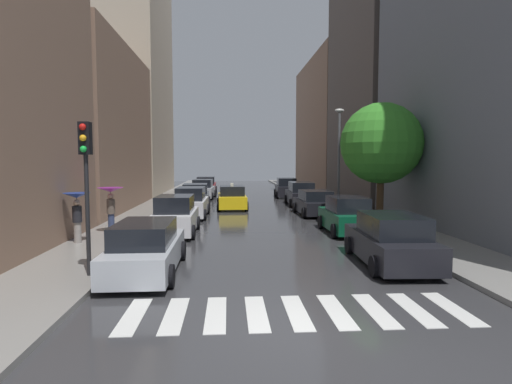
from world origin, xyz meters
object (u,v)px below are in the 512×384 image
at_px(parked_car_left_sixth, 206,186).
at_px(lamp_post_right, 339,152).
at_px(parked_car_left_second, 176,216).
at_px(pedestrian_near_tree, 77,206).
at_px(street_tree_right, 381,144).
at_px(traffic_light_left_corner, 86,164).
at_px(parked_car_right_nearest, 390,241).
at_px(parked_car_left_third, 191,203).
at_px(parked_car_right_fourth, 301,194).
at_px(parked_car_left_fifth, 203,190).
at_px(taxi_midroad, 232,198).
at_px(parked_car_left_nearest, 146,249).
at_px(parked_car_right_third, 315,203).
at_px(parked_car_left_fourth, 195,196).
at_px(parked_car_right_second, 346,216).
at_px(pedestrian_foreground, 111,199).
at_px(parked_car_right_fifth, 286,188).

height_order(parked_car_left_sixth, lamp_post_right, lamp_post_right).
xyz_separation_m(parked_car_left_second, pedestrian_near_tree, (-3.51, -2.42, 0.76)).
height_order(pedestrian_near_tree, street_tree_right, street_tree_right).
bearing_deg(traffic_light_left_corner, parked_car_right_nearest, 7.40).
xyz_separation_m(parked_car_left_third, parked_car_right_fourth, (7.66, 6.19, -0.02)).
distance_m(parked_car_left_fifth, lamp_post_right, 14.50).
relative_size(taxi_midroad, street_tree_right, 0.72).
height_order(parked_car_left_nearest, parked_car_right_third, parked_car_left_nearest).
relative_size(parked_car_left_fourth, parked_car_left_fifth, 0.99).
bearing_deg(pedestrian_near_tree, taxi_midroad, -171.77).
bearing_deg(parked_car_right_second, pedestrian_foreground, 89.90).
height_order(parked_car_left_second, parked_car_left_fifth, parked_car_left_second).
relative_size(parked_car_right_nearest, pedestrian_foreground, 2.31).
height_order(parked_car_right_third, pedestrian_foreground, pedestrian_foreground).
bearing_deg(parked_car_left_fifth, parked_car_left_fourth, -178.74).
bearing_deg(taxi_midroad, parked_car_left_second, 162.98).
relative_size(parked_car_left_sixth, street_tree_right, 0.77).
distance_m(parked_car_right_third, pedestrian_near_tree, 14.25).
bearing_deg(parked_car_left_third, pedestrian_foreground, 153.49).
bearing_deg(parked_car_right_second, parked_car_right_nearest, 177.63).
bearing_deg(parked_car_right_nearest, parked_car_left_nearest, 96.58).
relative_size(parked_car_right_fifth, lamp_post_right, 0.66).
xyz_separation_m(parked_car_right_nearest, parked_car_right_fifth, (0.04, 24.77, 0.04)).
bearing_deg(parked_car_right_second, parked_car_left_fifth, 23.28).
distance_m(street_tree_right, lamp_post_right, 5.79).
xyz_separation_m(parked_car_right_second, pedestrian_foreground, (-10.77, 0.03, 0.88)).
relative_size(parked_car_left_fourth, parked_car_right_second, 1.05).
xyz_separation_m(parked_car_right_second, street_tree_right, (2.19, 1.62, 3.44)).
bearing_deg(parked_car_right_fifth, pedestrian_foreground, 153.32).
xyz_separation_m(parked_car_right_fifth, traffic_light_left_corner, (-9.22, -25.96, 2.46)).
distance_m(parked_car_left_fourth, parked_car_left_sixth, 12.18).
distance_m(parked_car_right_nearest, traffic_light_left_corner, 9.58).
height_order(parked_car_left_fourth, parked_car_right_third, parked_car_left_fourth).
xyz_separation_m(parked_car_left_fifth, taxi_midroad, (2.48, -8.01, -0.03)).
relative_size(parked_car_left_nearest, street_tree_right, 0.78).
bearing_deg(parked_car_left_third, parked_car_right_fourth, -49.87).
bearing_deg(parked_car_right_third, parked_car_left_second, 127.16).
bearing_deg(pedestrian_near_tree, parked_car_left_third, -169.68).
bearing_deg(parked_car_left_third, street_tree_right, -111.98).
relative_size(parked_car_left_nearest, parked_car_right_fourth, 1.03).
relative_size(parked_car_left_nearest, parked_car_right_nearest, 1.02).
bearing_deg(parked_car_right_fourth, lamp_post_right, -159.61).
bearing_deg(parked_car_right_fifth, pedestrian_near_tree, 154.69).
relative_size(parked_car_right_fifth, taxi_midroad, 0.97).
height_order(parked_car_right_second, street_tree_right, street_tree_right).
bearing_deg(parked_car_left_sixth, street_tree_right, -156.17).
relative_size(parked_car_left_nearest, parked_car_left_third, 1.13).
height_order(parked_car_left_third, parked_car_right_nearest, parked_car_left_third).
distance_m(parked_car_left_fifth, pedestrian_near_tree, 20.69).
height_order(parked_car_left_fourth, traffic_light_left_corner, traffic_light_left_corner).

